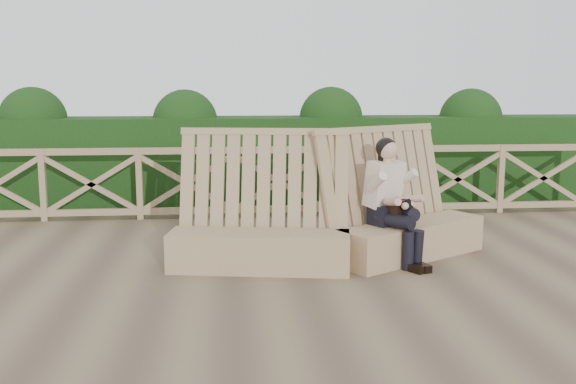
{
  "coord_description": "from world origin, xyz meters",
  "views": [
    {
      "loc": [
        -0.79,
        -6.34,
        2.02
      ],
      "look_at": [
        -0.15,
        0.4,
        0.9
      ],
      "focal_mm": 40.0,
      "sensor_mm": 36.0,
      "label": 1
    }
  ],
  "objects": [
    {
      "name": "ground",
      "position": [
        0.0,
        0.0,
        0.0
      ],
      "size": [
        60.0,
        60.0,
        0.0
      ],
      "primitive_type": "plane",
      "color": "brown",
      "rests_on": "ground"
    },
    {
      "name": "guardrail",
      "position": [
        0.0,
        3.5,
        0.55
      ],
      "size": [
        10.1,
        0.09,
        1.1
      ],
      "color": "olive",
      "rests_on": "ground"
    },
    {
      "name": "hedge",
      "position": [
        0.0,
        4.7,
        0.75
      ],
      "size": [
        12.0,
        1.2,
        1.5
      ],
      "primitive_type": "cube",
      "color": "black",
      "rests_on": "ground"
    },
    {
      "name": "bench",
      "position": [
        0.44,
        0.82,
        0.39
      ],
      "size": [
        3.84,
        1.71,
        1.56
      ],
      "rotation": [
        0.0,
        0.0,
        0.12
      ],
      "color": "#9B7B59",
      "rests_on": "ground"
    },
    {
      "name": "woman",
      "position": [
        1.08,
        0.77,
        0.76
      ],
      "size": [
        0.68,
        0.94,
        1.44
      ],
      "rotation": [
        0.0,
        0.0,
        0.54
      ],
      "color": "black",
      "rests_on": "ground"
    }
  ]
}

